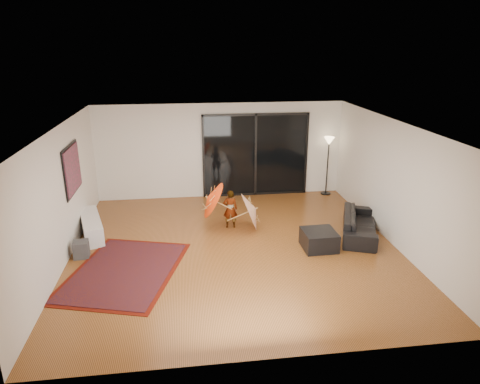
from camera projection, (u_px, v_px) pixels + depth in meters
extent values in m
plane|color=#9D5A2B|center=(236.00, 249.00, 9.34)|extent=(7.00, 7.00, 0.00)
plane|color=white|center=(235.00, 126.00, 8.45)|extent=(7.00, 7.00, 0.00)
plane|color=silver|center=(221.00, 151.00, 12.17)|extent=(7.00, 0.00, 7.00)
plane|color=silver|center=(267.00, 276.00, 5.62)|extent=(7.00, 0.00, 7.00)
plane|color=silver|center=(60.00, 198.00, 8.47)|extent=(0.00, 7.00, 7.00)
plane|color=silver|center=(394.00, 184.00, 9.33)|extent=(0.00, 7.00, 7.00)
cube|color=black|center=(256.00, 155.00, 12.32)|extent=(3.00, 0.04, 2.40)
cube|color=black|center=(256.00, 115.00, 11.92)|extent=(3.06, 0.06, 0.06)
cube|color=black|center=(255.00, 194.00, 12.68)|extent=(3.06, 0.06, 0.06)
cube|color=black|center=(256.00, 155.00, 12.30)|extent=(0.06, 0.06, 2.40)
cube|color=black|center=(72.00, 169.00, 9.31)|extent=(0.02, 1.28, 1.08)
cube|color=#1B4439|center=(73.00, 169.00, 9.31)|extent=(0.03, 1.18, 0.98)
cube|color=white|center=(91.00, 226.00, 9.95)|extent=(0.82, 1.65, 0.44)
cube|color=#424244|center=(81.00, 249.00, 8.93)|extent=(0.34, 0.34, 0.35)
cube|color=#541007|center=(125.00, 271.00, 8.40)|extent=(2.62, 3.14, 0.01)
cube|color=maroon|center=(125.00, 271.00, 8.40)|extent=(2.42, 2.94, 0.02)
imported|color=black|center=(360.00, 224.00, 9.93)|extent=(1.36, 2.01, 0.55)
cube|color=black|center=(319.00, 240.00, 9.30)|extent=(0.72, 0.72, 0.40)
cylinder|color=black|center=(326.00, 193.00, 12.76)|extent=(0.30, 0.30, 0.03)
cylinder|color=black|center=(327.00, 168.00, 12.50)|extent=(0.04, 0.04, 1.58)
cone|color=#FFD899|center=(329.00, 141.00, 12.24)|extent=(0.30, 0.30, 0.23)
imported|color=#999999|center=(230.00, 209.00, 10.29)|extent=(0.36, 0.26, 0.95)
cone|color=#FB420D|center=(207.00, 201.00, 10.09)|extent=(0.60, 0.91, 0.88)
cylinder|color=tan|center=(208.00, 214.00, 10.20)|extent=(0.45, 0.02, 0.27)
cylinder|color=tan|center=(207.00, 196.00, 10.05)|extent=(0.06, 0.02, 0.05)
cone|color=silver|center=(256.00, 209.00, 10.21)|extent=(0.53, 0.95, 0.96)
cylinder|color=tan|center=(256.00, 223.00, 10.33)|extent=(0.52, 0.02, 0.22)
cylinder|color=tan|center=(256.00, 204.00, 10.17)|extent=(0.06, 0.02, 0.04)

